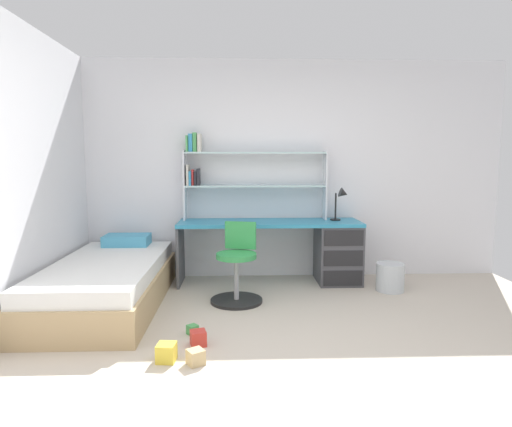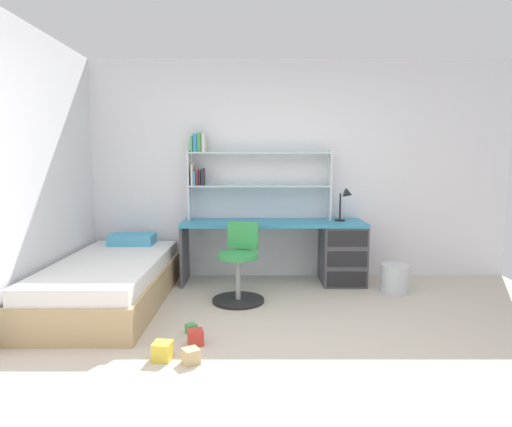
# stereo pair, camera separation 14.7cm
# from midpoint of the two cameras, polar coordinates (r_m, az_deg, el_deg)

# --- Properties ---
(ground_plane) EXTENTS (5.48, 5.79, 0.02)m
(ground_plane) POSITION_cam_midpoint_polar(r_m,az_deg,el_deg) (3.22, 4.69, -19.31)
(ground_plane) COLOR beige
(room_shell) EXTENTS (5.48, 5.79, 2.58)m
(room_shell) POSITION_cam_midpoint_polar(r_m,az_deg,el_deg) (4.13, -13.54, 5.07)
(room_shell) COLOR silver
(room_shell) RESTS_ON ground_plane
(desk) EXTENTS (2.07, 0.57, 0.72)m
(desk) POSITION_cam_midpoint_polar(r_m,az_deg,el_deg) (5.12, 7.18, -4.37)
(desk) COLOR teal
(desk) RESTS_ON ground_plane
(bookshelf_hutch) EXTENTS (1.66, 0.22, 1.00)m
(bookshelf_hutch) POSITION_cam_midpoint_polar(r_m,az_deg,el_deg) (5.12, -3.28, 5.66)
(bookshelf_hutch) COLOR silver
(bookshelf_hutch) RESTS_ON desk
(desk_lamp) EXTENTS (0.20, 0.17, 0.38)m
(desk_lamp) POSITION_cam_midpoint_polar(r_m,az_deg,el_deg) (5.11, 10.26, 1.90)
(desk_lamp) COLOR black
(desk_lamp) RESTS_ON desk
(swivel_chair) EXTENTS (0.52, 0.52, 0.79)m
(swivel_chair) POSITION_cam_midpoint_polar(r_m,az_deg,el_deg) (4.43, -3.42, -7.46)
(swivel_chair) COLOR black
(swivel_chair) RESTS_ON ground_plane
(bed_platform) EXTENTS (1.01, 2.08, 0.56)m
(bed_platform) POSITION_cam_midpoint_polar(r_m,az_deg,el_deg) (4.59, -19.56, -8.48)
(bed_platform) COLOR tan
(bed_platform) RESTS_ON ground_plane
(waste_bin) EXTENTS (0.30, 0.30, 0.30)m
(waste_bin) POSITION_cam_midpoint_polar(r_m,az_deg,el_deg) (5.00, 16.22, -7.94)
(waste_bin) COLOR silver
(waste_bin) RESTS_ON ground_plane
(toy_block_yellow_0) EXTENTS (0.14, 0.14, 0.13)m
(toy_block_yellow_0) POSITION_cam_midpoint_polar(r_m,az_deg,el_deg) (3.32, -12.86, -17.20)
(toy_block_yellow_0) COLOR gold
(toy_block_yellow_0) RESTS_ON ground_plane
(toy_block_green_1) EXTENTS (0.11, 0.11, 0.08)m
(toy_block_green_1) POSITION_cam_midpoint_polar(r_m,az_deg,el_deg) (3.75, -9.39, -14.66)
(toy_block_green_1) COLOR #479E51
(toy_block_green_1) RESTS_ON ground_plane
(toy_block_red_2) EXTENTS (0.14, 0.14, 0.11)m
(toy_block_red_2) POSITION_cam_midpoint_polar(r_m,az_deg,el_deg) (3.53, -8.74, -15.71)
(toy_block_red_2) COLOR red
(toy_block_red_2) RESTS_ON ground_plane
(toy_block_natural_3) EXTENTS (0.15, 0.15, 0.11)m
(toy_block_natural_3) POSITION_cam_midpoint_polar(r_m,az_deg,el_deg) (3.25, -9.18, -17.94)
(toy_block_natural_3) COLOR tan
(toy_block_natural_3) RESTS_ON ground_plane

